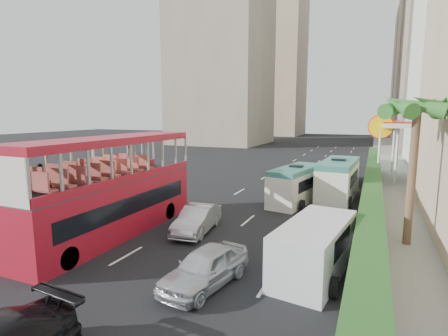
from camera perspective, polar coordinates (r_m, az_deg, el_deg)
The scene contains 18 objects.
ground_plane at distance 16.23m, azimuth -0.74°, elevation -13.59°, with size 200.00×200.00×0.00m, color black.
double_decker_bus at distance 18.66m, azimuth -17.86°, elevation -2.92°, with size 2.50×11.00×5.06m, color #A91324.
car_silver_lane_a at distance 18.89m, azimuth -4.38°, elevation -10.33°, with size 1.45×4.17×1.37m, color silver.
car_silver_lane_b at distance 13.45m, azimuth -3.04°, elevation -18.58°, with size 1.65×4.10×1.40m, color silver.
van_asset at distance 28.20m, azimuth 12.00°, elevation -4.06°, with size 2.29×4.96×1.38m, color silver.
minibus_near at distance 24.92m, azimuth 11.61°, elevation -2.75°, with size 1.91×5.74×2.54m, color silver.
minibus_far at distance 26.65m, azimuth 18.12°, elevation -1.90°, with size 2.17×6.50×2.88m, color silver.
panel_van_near at distance 14.37m, azimuth 14.60°, elevation -12.53°, with size 2.05×5.13×2.05m, color silver.
panel_van_far at distance 33.40m, azimuth 19.10°, elevation -0.74°, with size 1.85×4.64×1.85m, color silver.
sidewalk at distance 39.29m, azimuth 27.19°, elevation -1.11°, with size 6.00×120.00×0.18m, color #99968C.
kerb_wall at distance 28.25m, azimuth 23.02°, elevation -3.15°, with size 0.30×44.00×1.00m, color silver.
hedge at distance 28.09m, azimuth 23.12°, elevation -1.45°, with size 1.10×44.00×0.70m, color #2D6626.
palm_tree at distance 18.00m, azimuth 28.33°, elevation -1.22°, with size 0.36×0.36×6.40m, color brown.
shell_station at distance 37.07m, azimuth 29.21°, elevation 2.36°, with size 6.50×8.00×5.50m, color silver.
tower_far_a at distance 97.61m, azimuth 30.82°, elevation 16.93°, with size 14.00×14.00×44.00m, color tan.
tower_far_b at distance 119.01m, azimuth 29.37°, elevation 14.37°, with size 14.00×14.00×40.00m, color gray.
tower_left_a at distance 77.59m, azimuth -0.40°, elevation 23.60°, with size 18.00×18.00×52.00m, color gray.
tower_left_b at distance 108.76m, azimuth 8.42°, elevation 17.60°, with size 16.00×16.00×46.00m, color tan.
Camera 1 is at (6.12, -13.70, 6.18)m, focal length 28.00 mm.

